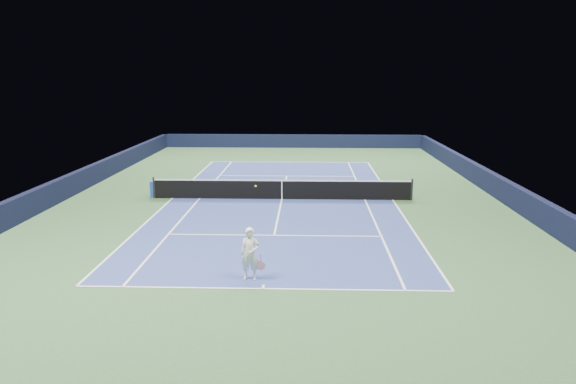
{
  "coord_description": "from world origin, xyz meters",
  "views": [
    {
      "loc": [
        1.28,
        -27.17,
        6.11
      ],
      "look_at": [
        0.41,
        -3.0,
        1.0
      ],
      "focal_mm": 35.0,
      "sensor_mm": 36.0,
      "label": 1
    }
  ],
  "objects": [
    {
      "name": "ground",
      "position": [
        0.0,
        0.0,
        0.0
      ],
      "size": [
        40.0,
        40.0,
        0.0
      ],
      "primitive_type": "plane",
      "color": "#2E512C",
      "rests_on": "ground"
    },
    {
      "name": "sideline_singles_left",
      "position": [
        -4.12,
        0.0,
        0.01
      ],
      "size": [
        0.08,
        23.77,
        0.0
      ],
      "primitive_type": "cube",
      "color": "white",
      "rests_on": "ground"
    },
    {
      "name": "sponsor_cube",
      "position": [
        -6.4,
        0.39,
        0.4
      ],
      "size": [
        0.58,
        0.5,
        0.8
      ],
      "color": "blue",
      "rests_on": "ground"
    },
    {
      "name": "wall_left",
      "position": [
        -10.82,
        0.0,
        0.55
      ],
      "size": [
        0.35,
        40.0,
        1.1
      ],
      "primitive_type": "cube",
      "color": "black",
      "rests_on": "ground"
    },
    {
      "name": "wall_right",
      "position": [
        10.82,
        0.0,
        0.55
      ],
      "size": [
        0.35,
        40.0,
        1.1
      ],
      "primitive_type": "cube",
      "color": "black",
      "rests_on": "ground"
    },
    {
      "name": "baseline_near",
      "position": [
        0.0,
        -11.88,
        0.01
      ],
      "size": [
        10.97,
        0.08,
        0.0
      ],
      "primitive_type": "cube",
      "color": "white",
      "rests_on": "ground"
    },
    {
      "name": "sideline_doubles_right",
      "position": [
        5.49,
        0.0,
        0.01
      ],
      "size": [
        0.08,
        23.77,
        0.0
      ],
      "primitive_type": "cube",
      "color": "white",
      "rests_on": "ground"
    },
    {
      "name": "wall_far",
      "position": [
        0.0,
        19.82,
        0.55
      ],
      "size": [
        22.0,
        0.35,
        1.1
      ],
      "primitive_type": "cube",
      "color": "black",
      "rests_on": "ground"
    },
    {
      "name": "service_line_far",
      "position": [
        0.0,
        6.4,
        0.01
      ],
      "size": [
        8.23,
        0.08,
        0.0
      ],
      "primitive_type": "cube",
      "color": "white",
      "rests_on": "ground"
    },
    {
      "name": "center_mark_far",
      "position": [
        0.0,
        11.73,
        0.01
      ],
      "size": [
        0.08,
        0.3,
        0.0
      ],
      "primitive_type": "cube",
      "color": "white",
      "rests_on": "ground"
    },
    {
      "name": "sideline_singles_right",
      "position": [
        4.12,
        0.0,
        0.01
      ],
      "size": [
        0.08,
        23.77,
        0.0
      ],
      "primitive_type": "cube",
      "color": "white",
      "rests_on": "ground"
    },
    {
      "name": "service_line_near",
      "position": [
        0.0,
        -6.4,
        0.01
      ],
      "size": [
        8.23,
        0.08,
        0.0
      ],
      "primitive_type": "cube",
      "color": "white",
      "rests_on": "ground"
    },
    {
      "name": "center_mark_near",
      "position": [
        0.0,
        -11.73,
        0.01
      ],
      "size": [
        0.08,
        0.3,
        0.0
      ],
      "primitive_type": "cube",
      "color": "white",
      "rests_on": "ground"
    },
    {
      "name": "center_service_line",
      "position": [
        0.0,
        0.0,
        0.01
      ],
      "size": [
        0.08,
        12.8,
        0.0
      ],
      "primitive_type": "cube",
      "color": "white",
      "rests_on": "ground"
    },
    {
      "name": "baseline_far",
      "position": [
        0.0,
        11.88,
        0.01
      ],
      "size": [
        10.97,
        0.08,
        0.0
      ],
      "primitive_type": "cube",
      "color": "white",
      "rests_on": "ground"
    },
    {
      "name": "tennis_player",
      "position": [
        -0.43,
        -11.12,
        0.81
      ],
      "size": [
        0.76,
        1.24,
        2.71
      ],
      "color": "white",
      "rests_on": "ground"
    },
    {
      "name": "court_surface",
      "position": [
        0.0,
        0.0,
        0.0
      ],
      "size": [
        10.97,
        23.77,
        0.01
      ],
      "primitive_type": "cube",
      "color": "navy",
      "rests_on": "ground"
    },
    {
      "name": "tennis_net",
      "position": [
        0.0,
        0.0,
        0.5
      ],
      "size": [
        12.9,
        0.1,
        1.07
      ],
      "color": "black",
      "rests_on": "ground"
    },
    {
      "name": "sideline_doubles_left",
      "position": [
        -5.49,
        0.0,
        0.01
      ],
      "size": [
        0.08,
        23.77,
        0.0
      ],
      "primitive_type": "cube",
      "color": "white",
      "rests_on": "ground"
    }
  ]
}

